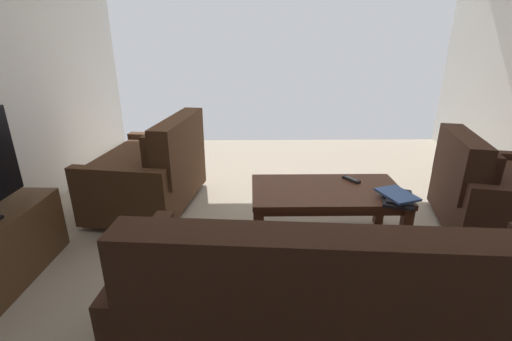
{
  "coord_description": "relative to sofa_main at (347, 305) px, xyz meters",
  "views": [
    {
      "loc": [
        0.45,
        2.6,
        1.58
      ],
      "look_at": [
        0.42,
        0.61,
        0.81
      ],
      "focal_mm": 25.13,
      "sensor_mm": 36.0,
      "label": 1
    }
  ],
  "objects": [
    {
      "name": "ground_plane",
      "position": [
        -0.01,
        -1.26,
        -0.39
      ],
      "size": [
        4.97,
        5.7,
        0.01
      ],
      "primitive_type": "cube",
      "color": "tan"
    },
    {
      "name": "coffee_table",
      "position": [
        -0.14,
        -1.19,
        -0.0
      ],
      "size": [
        1.16,
        0.62,
        0.45
      ],
      "color": "#4C2819",
      "rests_on": "ground"
    },
    {
      "name": "loveseat_near",
      "position": [
        1.37,
        -1.83,
        -0.02
      ],
      "size": [
        1.0,
        1.26,
        0.88
      ],
      "color": "black",
      "rests_on": "ground"
    },
    {
      "name": "sofa_main",
      "position": [
        0.0,
        0.0,
        0.0
      ],
      "size": [
        2.15,
        1.0,
        0.92
      ],
      "color": "black",
      "rests_on": "ground"
    },
    {
      "name": "tv_remote",
      "position": [
        -0.37,
        -1.35,
        0.08
      ],
      "size": [
        0.13,
        0.16,
        0.02
      ],
      "color": "black",
      "rests_on": "coffee_table"
    },
    {
      "name": "book_stack",
      "position": [
        -0.6,
        -0.97,
        0.1
      ],
      "size": [
        0.28,
        0.33,
        0.06
      ],
      "color": "black",
      "rests_on": "coffee_table"
    },
    {
      "name": "armchair_side",
      "position": [
        -1.5,
        -1.29,
        -0.03
      ],
      "size": [
        0.99,
        1.14,
        0.83
      ],
      "color": "black",
      "rests_on": "ground"
    }
  ]
}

